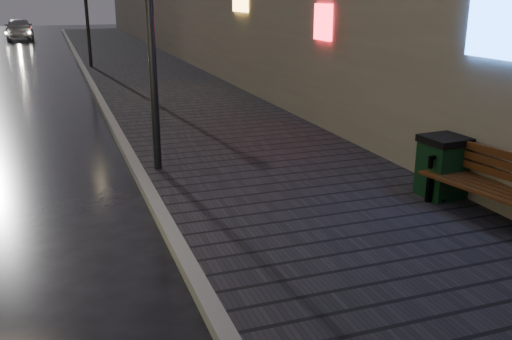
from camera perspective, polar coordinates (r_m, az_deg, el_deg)
The scene contains 5 objects.
sidewalk at distance 25.50m, azimuth -11.31°, elevation 9.87°, with size 4.60×58.00×0.15m, color black.
curb at distance 25.26m, azimuth -16.76°, elevation 9.41°, with size 0.20×58.00×0.15m, color slate.
bench at distance 8.81m, azimuth 22.10°, elevation -1.22°, with size 0.98×1.97×0.96m.
trash_bin at distance 9.39m, azimuth 18.15°, elevation 0.37°, with size 0.68×0.68×0.97m.
car_far at distance 45.33m, azimuth -22.63°, elevation 12.93°, with size 1.83×4.54×1.55m, color #A3A3AB.
Camera 1 is at (0.17, -4.03, 3.24)m, focal length 40.00 mm.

